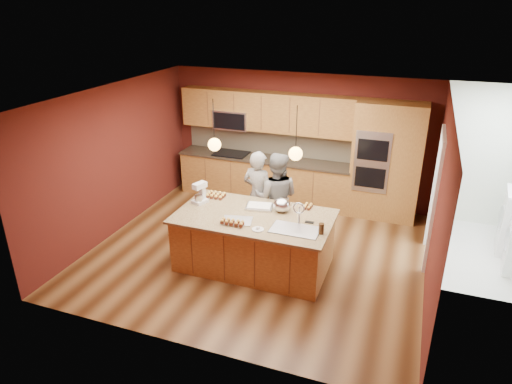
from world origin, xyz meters
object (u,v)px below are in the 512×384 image
at_px(person_right, 276,198).
at_px(mixing_bowl, 282,205).
at_px(person_left, 258,195).
at_px(island, 255,240).
at_px(stand_mixer, 200,194).

xyz_separation_m(person_right, mixing_bowl, (0.30, -0.64, 0.19)).
distance_m(person_left, person_right, 0.33).
relative_size(island, stand_mixer, 7.01).
xyz_separation_m(island, stand_mixer, (-1.03, 0.16, 0.59)).
relative_size(island, mixing_bowl, 8.87).
bearing_deg(island, person_left, 106.77).
height_order(person_left, mixing_bowl, person_left).
xyz_separation_m(stand_mixer, mixing_bowl, (1.38, 0.14, -0.04)).
height_order(island, person_right, person_right).
bearing_deg(stand_mixer, person_right, 55.86).
relative_size(island, person_right, 1.49).
height_order(person_right, stand_mixer, person_right).
distance_m(island, stand_mixer, 1.20).
bearing_deg(person_right, island, 78.01).
relative_size(person_left, stand_mixer, 4.69).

